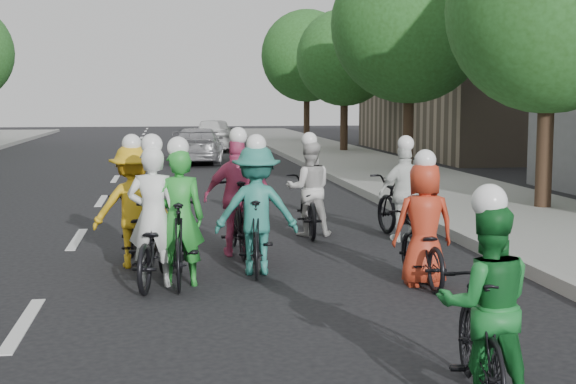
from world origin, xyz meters
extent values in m
plane|color=black|center=(0.00, 0.00, 0.00)|extent=(120.00, 120.00, 0.00)
cube|color=gray|center=(8.00, 10.00, 0.07)|extent=(4.00, 80.00, 0.15)
cube|color=#999993|center=(6.05, 10.00, 0.09)|extent=(0.18, 80.00, 0.18)
cube|color=gray|center=(16.00, 24.00, 4.00)|extent=(10.00, 14.00, 8.00)
cylinder|color=black|center=(8.80, 6.60, 1.14)|extent=(0.32, 0.32, 2.27)
sphere|color=#234E1A|center=(8.80, 6.60, 3.97)|extent=(4.00, 4.00, 4.00)
cylinder|color=black|center=(8.80, 15.60, 1.24)|extent=(0.32, 0.32, 2.48)
sphere|color=#234E1A|center=(8.80, 15.60, 4.53)|extent=(4.80, 4.80, 4.80)
cylinder|color=black|center=(8.80, 24.60, 1.14)|extent=(0.32, 0.32, 2.27)
sphere|color=#234E1A|center=(8.80, 24.60, 3.97)|extent=(4.00, 4.00, 4.00)
cylinder|color=black|center=(8.80, 33.60, 1.24)|extent=(0.32, 0.32, 2.48)
sphere|color=#234E1A|center=(8.80, 33.60, 4.53)|extent=(4.80, 4.80, 4.80)
imported|color=black|center=(1.28, 1.64, 0.47)|extent=(0.95, 1.88, 0.94)
imported|color=white|center=(1.28, 1.54, 0.85)|extent=(0.68, 0.51, 1.70)
sphere|color=white|center=(1.28, 1.54, 1.72)|extent=(0.26, 0.26, 0.26)
imported|color=black|center=(3.76, -2.61, 0.48)|extent=(0.74, 1.66, 0.97)
imported|color=#186D2A|center=(3.76, -2.71, 0.75)|extent=(0.82, 0.69, 1.50)
sphere|color=white|center=(3.76, -2.71, 1.52)|extent=(0.26, 0.26, 0.26)
imported|color=black|center=(1.00, 2.80, 0.47)|extent=(0.85, 1.84, 0.93)
imported|color=gold|center=(1.00, 2.70, 0.83)|extent=(1.14, 0.75, 1.65)
sphere|color=white|center=(1.00, 2.70, 1.67)|extent=(0.26, 0.26, 0.26)
imported|color=black|center=(2.48, 3.37, 0.55)|extent=(0.58, 1.86, 1.11)
imported|color=#D44A7E|center=(2.48, 3.27, 0.86)|extent=(1.02, 0.45, 1.71)
sphere|color=white|center=(2.48, 3.27, 1.73)|extent=(0.26, 0.26, 0.26)
imported|color=black|center=(4.52, 1.15, 0.43)|extent=(0.59, 1.65, 0.86)
imported|color=#BA351D|center=(4.52, 1.05, 0.76)|extent=(0.74, 0.49, 1.51)
sphere|color=white|center=(4.52, 1.05, 1.53)|extent=(0.26, 0.26, 0.26)
imported|color=black|center=(1.60, 1.60, 0.52)|extent=(0.55, 1.75, 1.04)
imported|color=green|center=(1.60, 1.50, 0.83)|extent=(0.62, 0.42, 1.67)
sphere|color=white|center=(1.60, 1.50, 1.69)|extent=(0.26, 0.26, 0.26)
imported|color=black|center=(3.79, 4.91, 0.49)|extent=(0.79, 1.91, 0.98)
imported|color=silver|center=(3.79, 4.81, 0.79)|extent=(0.81, 0.65, 1.57)
sphere|color=white|center=(3.79, 4.81, 1.59)|extent=(0.26, 0.26, 0.26)
imported|color=black|center=(2.59, 2.12, 0.49)|extent=(0.63, 1.68, 0.99)
imported|color=#297D6F|center=(2.59, 2.02, 0.83)|extent=(1.13, 0.72, 1.67)
sphere|color=white|center=(2.59, 2.02, 1.69)|extent=(0.26, 0.26, 0.26)
imported|color=black|center=(5.20, 4.15, 0.52)|extent=(0.99, 2.05, 1.03)
imported|color=white|center=(5.20, 4.05, 0.77)|extent=(0.95, 0.51, 1.54)
sphere|color=white|center=(5.20, 4.05, 1.56)|extent=(0.26, 0.26, 0.26)
imported|color=#AAAAAF|center=(2.57, 20.40, 0.63)|extent=(2.12, 4.46, 1.26)
imported|color=white|center=(3.51, 27.17, 0.73)|extent=(1.95, 4.38, 1.46)
camera|label=1|loc=(1.46, -8.17, 2.26)|focal=50.00mm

